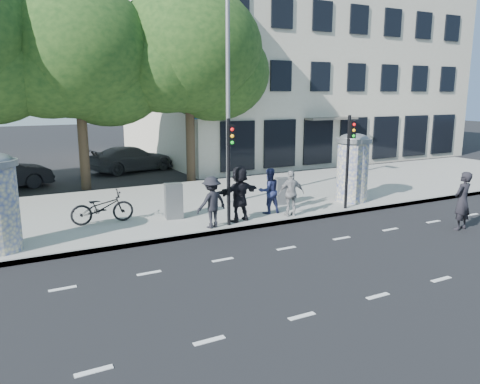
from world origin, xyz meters
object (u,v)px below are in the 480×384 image
ad_column_right (353,166)px  street_lamp (229,80)px  ped_d (212,202)px  ped_c (269,191)px  cabinet_left (174,201)px  man_road (462,201)px  traffic_pole_near (229,161)px  car_right (132,159)px  cabinet_right (282,191)px  ped_e (291,193)px  ped_f (239,194)px  bicycle (102,207)px  traffic_pole_far (349,152)px

ad_column_right → street_lamp: bearing=156.3°
ped_d → street_lamp: bearing=-137.5°
street_lamp → ped_c: bearing=-76.0°
cabinet_left → man_road: bearing=-22.7°
ped_d → traffic_pole_near: bearing=162.7°
street_lamp → car_right: bearing=96.2°
cabinet_right → traffic_pole_near: bearing=-139.5°
cabinet_left → cabinet_right: cabinet_left is taller
traffic_pole_near → ped_d: bearing=174.6°
ad_column_right → cabinet_left: ad_column_right is taller
man_road → car_right: 17.48m
car_right → ped_e: bearing=175.1°
street_lamp → ped_f: bearing=-109.2°
ped_e → bicycle: bearing=-8.6°
ped_f → man_road: (6.07, -3.74, -0.13)m
street_lamp → cabinet_left: 4.99m
man_road → cabinet_right: 6.20m
traffic_pole_near → ped_d: size_ratio=2.08×
cabinet_right → man_road: bearing=-43.1°
street_lamp → bicycle: (-4.94, -0.66, -4.12)m
ped_c → ped_d: 2.61m
street_lamp → ped_d: 5.14m
ad_column_right → cabinet_right: size_ratio=2.59×
ped_e → car_right: size_ratio=0.33×
ped_f → cabinet_left: (-1.80, 1.33, -0.32)m
traffic_pole_near → traffic_pole_far: (4.80, 0.00, 0.00)m
ped_c → car_right: ped_c is taller
traffic_pole_near → cabinet_right: size_ratio=3.32×
traffic_pole_near → ped_f: size_ratio=1.85×
ped_f → cabinet_right: (2.53, 1.33, -0.41)m
man_road → cabinet_left: man_road is taller
cabinet_left → cabinet_right: size_ratio=1.17×
ped_c → ped_d: size_ratio=0.99×
ped_c → bicycle: 5.65m
ped_c → cabinet_right: ped_c is taller
ad_column_right → ped_f: ad_column_right is taller
ped_d → bicycle: (-2.94, 2.12, -0.29)m
street_lamp → cabinet_left: (-2.68, -1.18, -4.05)m
car_right → ad_column_right: bearing=-169.5°
ped_c → ped_f: size_ratio=0.87×
traffic_pole_near → ped_c: (1.92, 0.75, -1.28)m
traffic_pole_near → ped_c: 2.42m
traffic_pole_near → ped_d: traffic_pole_near is taller
street_lamp → ped_c: size_ratio=4.97×
ped_e → car_right: ped_e is taller
traffic_pole_far → street_lamp: 5.12m
street_lamp → cabinet_left: street_lamp is taller
traffic_pole_near → car_right: (0.30, 12.89, -1.53)m
man_road → ped_d: bearing=-33.8°
ped_e → man_road: size_ratio=0.84×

